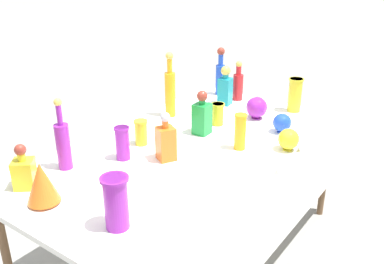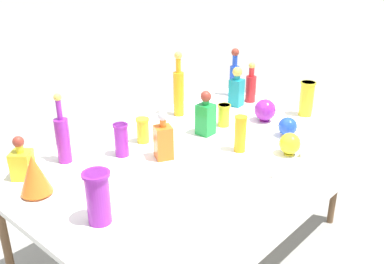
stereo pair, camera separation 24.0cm
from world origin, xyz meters
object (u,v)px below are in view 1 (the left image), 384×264
object	(u,v)px
square_decanter_1	(24,171)
fluted_vase_0	(42,183)
tall_bottle_3	(220,75)
square_decanter_2	(202,115)
square_decanter_3	(225,87)
slender_vase_2	(122,142)
round_bowl_1	(282,123)
slender_vase_1	(116,201)
round_bowl_2	(257,107)
tall_bottle_1	(170,90)
slender_vase_3	(295,94)
slender_vase_0	(141,132)
round_bowl_0	(289,139)
square_decanter_0	(166,141)
slender_vase_4	(240,131)
tall_bottle_2	(238,84)
tall_bottle_0	(63,143)
slender_vase_5	(218,113)

from	to	relation	value
square_decanter_1	fluted_vase_0	xyz separation A→B (m)	(-0.04, -0.19, 0.02)
tall_bottle_3	square_decanter_1	world-z (taller)	tall_bottle_3
square_decanter_2	square_decanter_3	distance (m)	0.56
slender_vase_2	fluted_vase_0	size ratio (longest dim) A/B	0.92
round_bowl_1	slender_vase_1	bearing A→B (deg)	174.35
round_bowl_2	tall_bottle_1	bearing A→B (deg)	120.87
slender_vase_2	slender_vase_3	distance (m)	1.31
slender_vase_0	round_bowl_0	bearing A→B (deg)	-59.37
slender_vase_0	square_decanter_1	bearing A→B (deg)	169.63
tall_bottle_1	round_bowl_1	distance (m)	0.76
slender_vase_1	square_decanter_3	bearing A→B (deg)	15.68
square_decanter_0	slender_vase_1	xyz separation A→B (m)	(-0.59, -0.22, 0.01)
slender_vase_1	slender_vase_4	xyz separation A→B (m)	(0.94, -0.03, -0.01)
square_decanter_0	round_bowl_0	distance (m)	0.69
tall_bottle_2	round_bowl_0	xyz separation A→B (m)	(-0.58, -0.67, -0.05)
tall_bottle_0	tall_bottle_2	size ratio (longest dim) A/B	1.29
square_decanter_0	fluted_vase_0	distance (m)	0.68
tall_bottle_1	tall_bottle_3	size ratio (longest dim) A/B	1.19
tall_bottle_0	round_bowl_0	distance (m)	1.22
square_decanter_1	round_bowl_2	bearing A→B (deg)	-18.22
slender_vase_1	round_bowl_2	xyz separation A→B (m)	(1.41, 0.11, -0.05)
round_bowl_1	round_bowl_2	size ratio (longest dim) A/B	0.82
tall_bottle_1	tall_bottle_0	bearing A→B (deg)	-178.55
square_decanter_1	slender_vase_0	bearing A→B (deg)	-10.37
tall_bottle_2	round_bowl_2	bearing A→B (deg)	-131.25
slender_vase_2	slender_vase_5	distance (m)	0.72
fluted_vase_0	tall_bottle_3	bearing A→B (deg)	6.01
square_decanter_3	slender_vase_2	world-z (taller)	square_decanter_3
slender_vase_4	round_bowl_1	size ratio (longest dim) A/B	1.73
slender_vase_2	round_bowl_0	xyz separation A→B (m)	(0.62, -0.68, -0.03)
round_bowl_0	slender_vase_2	bearing A→B (deg)	132.53
square_decanter_1	slender_vase_3	size ratio (longest dim) A/B	0.96
round_bowl_1	round_bowl_2	distance (m)	0.27
tall_bottle_2	slender_vase_5	distance (m)	0.52
tall_bottle_0	round_bowl_1	bearing A→B (deg)	-33.27
tall_bottle_1	tall_bottle_2	size ratio (longest dim) A/B	1.48
square_decanter_2	slender_vase_2	xyz separation A→B (m)	(-0.53, 0.15, -0.02)
square_decanter_3	slender_vase_1	world-z (taller)	square_decanter_3
tall_bottle_1	round_bowl_2	size ratio (longest dim) A/B	2.95
slender_vase_5	round_bowl_0	xyz separation A→B (m)	(-0.08, -0.52, -0.01)
square_decanter_3	round_bowl_1	xyz separation A→B (m)	(-0.23, -0.56, -0.07)
square_decanter_0	slender_vase_2	bearing A→B (deg)	124.19
tall_bottle_2	square_decanter_0	world-z (taller)	tall_bottle_2
square_decanter_0	round_bowl_2	world-z (taller)	square_decanter_0
square_decanter_0	round_bowl_1	distance (m)	0.79
tall_bottle_0	tall_bottle_3	size ratio (longest dim) A/B	1.04
slender_vase_4	round_bowl_1	distance (m)	0.37
round_bowl_0	round_bowl_2	xyz separation A→B (m)	(0.33, 0.37, 0.01)
tall_bottle_2	round_bowl_2	xyz separation A→B (m)	(-0.26, -0.29, -0.04)
slender_vase_4	round_bowl_1	xyz separation A→B (m)	(0.36, -0.09, -0.05)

